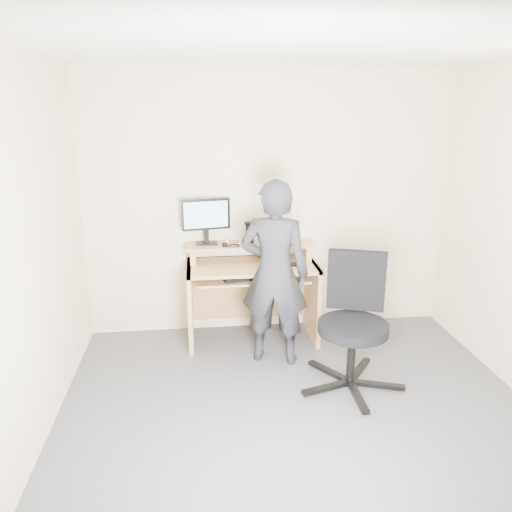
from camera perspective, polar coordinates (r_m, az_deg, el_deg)
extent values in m
plane|color=#4E4E53|center=(3.69, 5.50, -19.04)|extent=(3.50, 3.50, 0.00)
cube|color=beige|center=(4.80, 1.51, 5.91)|extent=(3.50, 0.02, 2.50)
cube|color=white|center=(3.02, 6.92, 23.28)|extent=(3.50, 3.50, 0.02)
cube|color=tan|center=(4.71, -7.51, -5.55)|extent=(0.04, 0.60, 0.75)
cube|color=tan|center=(4.83, 6.42, -4.94)|extent=(0.04, 0.60, 0.75)
cube|color=tan|center=(4.61, -0.46, -1.13)|extent=(1.20, 0.60, 0.03)
cube|color=tan|center=(4.57, -0.35, -2.57)|extent=(1.02, 0.38, 0.02)
cube|color=tan|center=(4.71, -7.22, 0.23)|extent=(0.05, 0.28, 0.15)
cube|color=tan|center=(4.82, 5.73, 0.67)|extent=(0.05, 0.28, 0.15)
cube|color=tan|center=(4.71, -0.67, 1.30)|extent=(1.20, 0.30, 0.02)
cube|color=tan|center=(4.98, -0.82, -3.53)|extent=(1.20, 0.03, 0.65)
cube|color=black|center=(4.71, -5.65, 1.45)|extent=(0.20, 0.13, 0.01)
cube|color=black|center=(4.71, -5.68, 2.33)|extent=(0.05, 0.04, 0.13)
cube|color=black|center=(4.64, -5.75, 4.76)|extent=(0.45, 0.11, 0.29)
cube|color=#84C5E4|center=(4.62, -5.74, 4.71)|extent=(0.40, 0.08, 0.24)
cube|color=black|center=(4.69, -0.71, 2.64)|extent=(0.09, 0.14, 0.20)
cylinder|color=#AEAEB3|center=(4.67, -0.82, 2.52)|extent=(0.10, 0.10, 0.19)
cube|color=black|center=(4.71, 4.10, 1.47)|extent=(0.08, 0.14, 0.01)
cube|color=black|center=(4.60, -3.58, 1.27)|extent=(0.05, 0.04, 0.03)
torus|color=silver|center=(4.76, -2.54, 1.70)|extent=(0.17, 0.17, 0.06)
cube|color=black|center=(4.55, -1.01, -2.33)|extent=(0.49, 0.28, 0.03)
ellipsoid|color=black|center=(4.56, 4.22, -0.94)|extent=(0.10, 0.07, 0.04)
cube|color=black|center=(4.17, 13.75, -14.11)|extent=(0.41, 0.19, 0.03)
cube|color=black|center=(4.35, 11.69, -12.61)|extent=(0.29, 0.36, 0.03)
cube|color=black|center=(4.29, 8.32, -12.90)|extent=(0.28, 0.37, 0.03)
cube|color=black|center=(4.07, 8.03, -14.66)|extent=(0.41, 0.17, 0.03)
cube|color=black|center=(3.99, 11.55, -15.49)|extent=(0.06, 0.42, 0.03)
cylinder|color=black|center=(4.06, 10.84, -11.14)|extent=(0.07, 0.07, 0.44)
cylinder|color=black|center=(3.95, 11.03, -8.06)|extent=(0.55, 0.55, 0.08)
cube|color=black|center=(4.06, 11.38, -2.74)|extent=(0.45, 0.21, 0.49)
imported|color=black|center=(4.21, 2.12, -2.00)|extent=(0.67, 0.54, 1.60)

